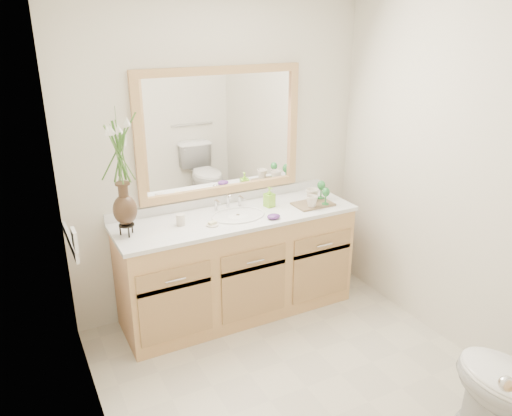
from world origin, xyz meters
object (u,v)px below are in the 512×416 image
tumbler (181,220)px  soap_bottle (269,198)px  tray (313,204)px  flower_vase (120,160)px

tumbler → soap_bottle: 0.74m
tumbler → soap_bottle: bearing=2.6°
tumbler → tray: (1.06, -0.09, -0.03)m
tumbler → soap_bottle: (0.74, 0.03, 0.03)m
soap_bottle → tray: bearing=-32.2°
flower_vase → soap_bottle: size_ratio=5.49×
soap_bottle → tray: 0.35m
flower_vase → tray: bearing=-3.6°
tumbler → tray: size_ratio=0.26×
flower_vase → tumbler: size_ratio=9.62×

